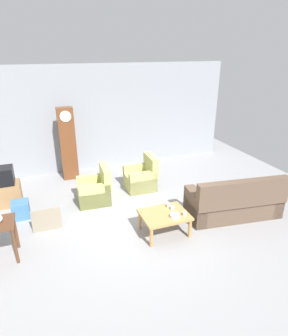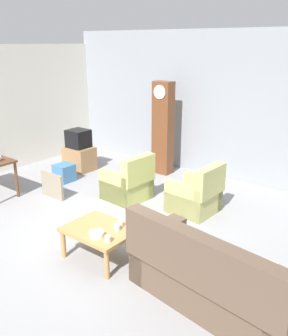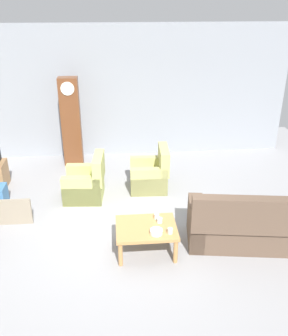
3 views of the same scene
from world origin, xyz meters
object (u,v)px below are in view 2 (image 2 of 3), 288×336
(framed_picture_leaning, at_px, (52,185))
(cup_white_porcelain, at_px, (120,224))
(coffee_table_wood, at_px, (100,232))
(cup_blue_rimmed, at_px, (117,227))
(armchair_olive_near, at_px, (128,184))
(bowl_white_stacked, at_px, (97,234))
(couch_floral, at_px, (213,281))
(cup_cream_tall, at_px, (108,239))
(storage_box_blue, at_px, (64,173))
(grandfather_clock, at_px, (163,128))
(armchair_olive_far, at_px, (196,196))
(tv_crt, at_px, (78,139))
(tv_stand_cabinet, at_px, (79,158))

(framed_picture_leaning, bearing_deg, cup_white_porcelain, -17.18)
(coffee_table_wood, distance_m, cup_blue_rimmed, 0.27)
(armchair_olive_near, bearing_deg, bowl_white_stacked, -59.79)
(couch_floral, relative_size, bowl_white_stacked, 11.27)
(coffee_table_wood, bearing_deg, cup_cream_tall, -30.84)
(cup_white_porcelain, bearing_deg, storage_box_blue, 153.18)
(storage_box_blue, xyz_separation_m, cup_cream_tall, (3.16, -1.94, 0.31))
(couch_floral, xyz_separation_m, grandfather_clock, (-3.21, 3.51, 0.71))
(coffee_table_wood, height_order, cup_cream_tall, cup_cream_tall)
(bowl_white_stacked, bearing_deg, couch_floral, 7.82)
(armchair_olive_near, distance_m, storage_box_blue, 1.77)
(cup_white_porcelain, distance_m, cup_blue_rimmed, 0.11)
(couch_floral, distance_m, armchair_olive_near, 3.35)
(cup_blue_rimmed, bearing_deg, couch_floral, -2.96)
(bowl_white_stacked, bearing_deg, coffee_table_wood, 124.40)
(couch_floral, xyz_separation_m, armchair_olive_far, (-1.47, 2.11, -0.05))
(coffee_table_wood, bearing_deg, armchair_olive_near, 119.73)
(couch_floral, xyz_separation_m, cup_white_porcelain, (-1.57, 0.19, 0.15))
(couch_floral, height_order, armchair_olive_far, couch_floral)
(framed_picture_leaning, xyz_separation_m, cup_cream_tall, (2.63, -1.19, 0.25))
(grandfather_clock, bearing_deg, cup_white_porcelain, -63.78)
(coffee_table_wood, xyz_separation_m, grandfather_clock, (-1.44, 3.53, 0.67))
(armchair_olive_far, xyz_separation_m, coffee_table_wood, (-0.29, -2.14, 0.09))
(cup_cream_tall, bearing_deg, storage_box_blue, 148.48)
(armchair_olive_far, xyz_separation_m, framed_picture_leaning, (-2.57, -1.16, -0.05))
(cup_white_porcelain, bearing_deg, grandfather_clock, 116.22)
(armchair_olive_far, height_order, bowl_white_stacked, armchair_olive_far)
(grandfather_clock, xyz_separation_m, cup_white_porcelain, (1.64, -3.32, -0.56))
(cup_blue_rimmed, bearing_deg, coffee_table_wood, -155.14)
(couch_floral, xyz_separation_m, framed_picture_leaning, (-4.05, 0.95, -0.10))
(cup_blue_rimmed, distance_m, cup_cream_tall, 0.34)
(tv_crt, xyz_separation_m, cup_blue_rimmed, (3.36, -2.38, -0.27))
(couch_floral, bearing_deg, armchair_olive_far, 124.89)
(coffee_table_wood, xyz_separation_m, framed_picture_leaning, (-2.28, 0.98, -0.14))
(armchair_olive_near, height_order, cup_blue_rimmed, armchair_olive_near)
(tv_crt, xyz_separation_m, cup_white_porcelain, (3.33, -2.27, -0.26))
(couch_floral, height_order, cup_cream_tall, couch_floral)
(storage_box_blue, bearing_deg, cup_blue_rimmed, -28.17)
(armchair_olive_near, distance_m, cup_blue_rimmed, 2.17)
(cup_white_porcelain, distance_m, bowl_white_stacked, 0.41)
(armchair_olive_far, relative_size, storage_box_blue, 2.40)
(armchair_olive_far, bearing_deg, armchair_olive_near, -167.72)
(grandfather_clock, height_order, cup_cream_tall, grandfather_clock)
(tv_crt, distance_m, cup_white_porcelain, 4.04)
(armchair_olive_near, distance_m, tv_crt, 2.23)
(armchair_olive_far, bearing_deg, bowl_white_stacked, -93.77)
(cup_white_porcelain, bearing_deg, bowl_white_stacked, -97.58)
(tv_stand_cabinet, bearing_deg, cup_cream_tall, -37.69)
(coffee_table_wood, bearing_deg, storage_box_blue, 148.39)
(armchair_olive_near, distance_m, cup_white_porcelain, 2.06)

